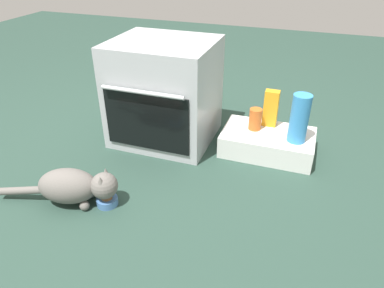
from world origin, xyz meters
TOP-DOWN VIEW (x-y plane):
  - ground at (0.00, 0.00)m, footprint 8.00×8.00m
  - oven at (0.02, 0.43)m, footprint 0.65×0.61m
  - pantry_cabinet at (0.72, 0.45)m, footprint 0.58×0.36m
  - food_bowl at (0.01, -0.35)m, footprint 0.11×0.11m
  - cat at (-0.15, -0.39)m, footprint 0.64×0.26m
  - sauce_jar at (0.62, 0.47)m, footprint 0.08×0.08m
  - water_bottle at (0.89, 0.41)m, footprint 0.11×0.11m
  - juice_carton at (0.70, 0.56)m, footprint 0.09×0.06m

SIDE VIEW (x-z plane):
  - ground at x=0.00m, z-range 0.00..0.00m
  - food_bowl at x=0.01m, z-range -0.01..0.06m
  - pantry_cabinet at x=0.72m, z-range 0.00..0.14m
  - cat at x=-0.15m, z-range 0.01..0.21m
  - sauce_jar at x=0.62m, z-range 0.14..0.28m
  - juice_carton at x=0.70m, z-range 0.14..0.38m
  - water_bottle at x=0.89m, z-range 0.14..0.44m
  - oven at x=0.02m, z-range 0.00..0.67m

